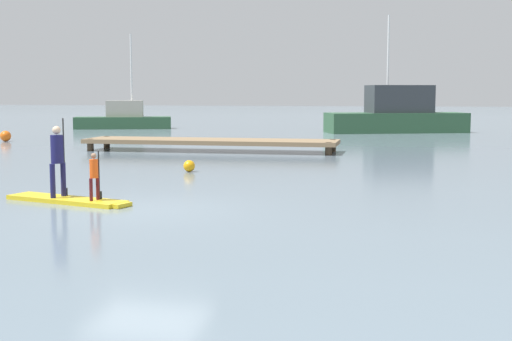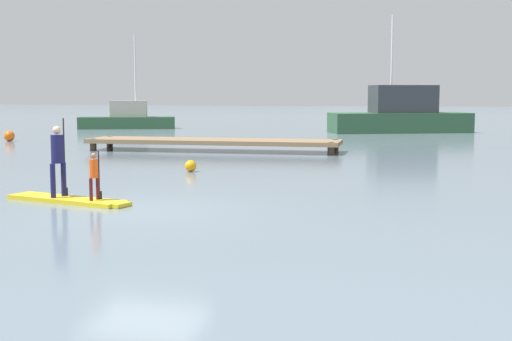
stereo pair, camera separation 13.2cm
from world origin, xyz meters
The scene contains 9 objects.
ground_plane centered at (0.00, 0.00, 0.00)m, with size 240.00×240.00×0.00m, color slate.
paddleboard_near centered at (-2.09, 0.60, 0.05)m, with size 3.28×1.55×0.10m.
paddler_adult centered at (-2.38, 0.69, 1.04)m, with size 0.36×0.50×1.81m.
paddler_child_solo centered at (-1.35, 0.39, 0.69)m, with size 0.23×0.37×1.10m.
fishing_boat_white_large centered at (5.08, 31.14, 1.13)m, with size 9.14×5.48×7.30m.
motor_boat_small_navy centered at (-13.67, 32.05, 0.68)m, with size 6.85×3.71×6.56m.
floating_dock centered at (-2.64, 14.87, 0.42)m, with size 10.89×2.32×0.52m.
mooring_buoy_near centered at (-14.65, 18.66, 0.28)m, with size 0.55×0.55×0.55m, color orange.
mooring_buoy_mid centered at (-1.23, 7.15, 0.18)m, with size 0.37×0.37×0.37m, color orange.
Camera 1 is at (5.31, -14.03, 2.49)m, focal length 49.11 mm.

